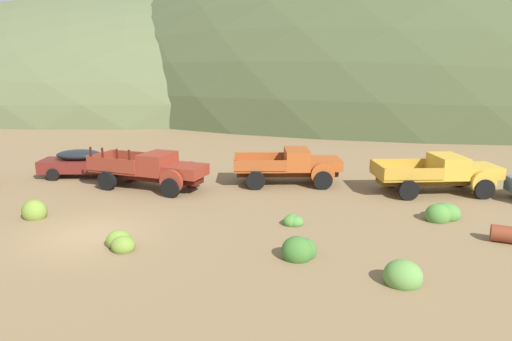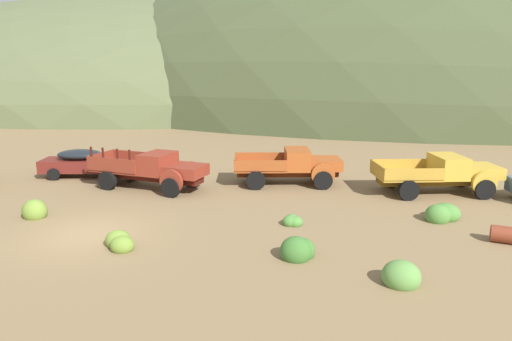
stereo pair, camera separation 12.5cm
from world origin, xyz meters
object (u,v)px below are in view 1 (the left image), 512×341
truck_oxide_orange (295,166)px  truck_faded_yellow (445,173)px  car_oxblood (87,163)px  oil_drum_spare (504,234)px  truck_rust_red (156,170)px

truck_oxide_orange → truck_faded_yellow: bearing=-14.2°
car_oxblood → truck_faded_yellow: 19.20m
car_oxblood → truck_faded_yellow: size_ratio=0.84×
car_oxblood → truck_oxide_orange: 11.77m
truck_oxide_orange → oil_drum_spare: 10.59m
truck_oxide_orange → truck_rust_red: bearing=-172.5°
car_oxblood → truck_oxide_orange: truck_oxide_orange is taller
truck_oxide_orange → oil_drum_spare: bearing=-51.2°
truck_oxide_orange → truck_faded_yellow: (7.44, -0.31, 0.01)m
truck_rust_red → truck_oxide_orange: (6.83, 2.40, -0.01)m
car_oxblood → truck_faded_yellow: bearing=-11.7°
truck_faded_yellow → oil_drum_spare: 6.47m
truck_oxide_orange → car_oxblood: bearing=171.2°
truck_faded_yellow → truck_oxide_orange: bearing=163.8°
oil_drum_spare → truck_oxide_orange: bearing=140.6°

